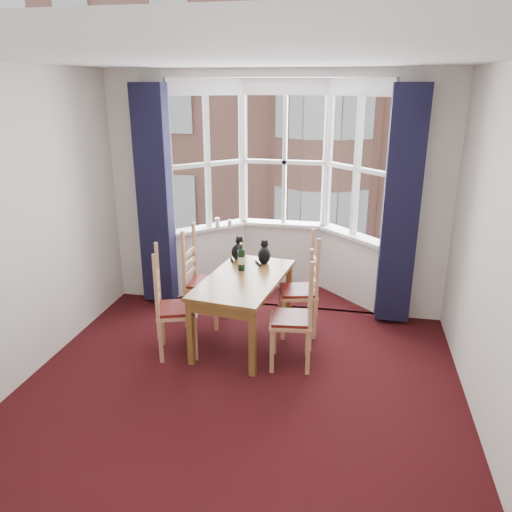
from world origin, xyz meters
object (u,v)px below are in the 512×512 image
(cat_right, at_px, (264,254))
(candle_tall, at_px, (217,222))
(chair_left_near, at_px, (168,311))
(chair_right_far, at_px, (306,292))
(chair_left_far, at_px, (198,284))
(cat_left, at_px, (238,251))
(candle_short, at_px, (230,223))
(wine_bottle, at_px, (241,258))
(dining_table, at_px, (244,285))
(chair_right_near, at_px, (300,321))

(cat_right, bearing_deg, candle_tall, 132.81)
(chair_left_near, distance_m, chair_right_far, 1.51)
(chair_left_far, relative_size, cat_left, 3.38)
(chair_left_far, xyz_separation_m, candle_short, (0.13, 1.02, 0.45))
(wine_bottle, bearing_deg, candle_short, 110.11)
(cat_right, bearing_deg, chair_right_far, -17.34)
(dining_table, height_order, cat_left, cat_left)
(dining_table, height_order, chair_left_far, chair_left_far)
(dining_table, height_order, candle_short, candle_short)
(chair_left_near, xyz_separation_m, chair_right_near, (1.33, 0.04, 0.00))
(chair_right_near, relative_size, cat_left, 3.38)
(chair_right_far, xyz_separation_m, wine_bottle, (-0.69, -0.11, 0.38))
(cat_left, relative_size, wine_bottle, 0.90)
(dining_table, bearing_deg, chair_left_near, -148.28)
(chair_left_far, height_order, cat_left, cat_left)
(cat_right, bearing_deg, chair_right_near, -59.03)
(dining_table, distance_m, chair_right_far, 0.72)
(chair_left_far, bearing_deg, dining_table, -27.94)
(chair_left_far, distance_m, chair_right_near, 1.44)
(chair_right_near, relative_size, chair_right_far, 1.00)
(chair_left_far, distance_m, candle_tall, 1.09)
(dining_table, bearing_deg, chair_right_near, -30.70)
(chair_right_near, bearing_deg, chair_left_far, 150.63)
(chair_right_far, xyz_separation_m, candle_tall, (-1.27, 0.99, 0.46))
(chair_right_far, height_order, candle_tall, candle_tall)
(wine_bottle, relative_size, candle_tall, 2.50)
(chair_right_near, xyz_separation_m, candle_tall, (-1.29, 1.70, 0.46))
(cat_left, bearing_deg, dining_table, -70.77)
(chair_left_near, relative_size, chair_right_far, 1.00)
(chair_right_near, xyz_separation_m, wine_bottle, (-0.72, 0.59, 0.38))
(cat_right, relative_size, candle_tall, 2.23)
(chair_right_near, xyz_separation_m, candle_short, (-1.13, 1.73, 0.45))
(wine_bottle, distance_m, candle_short, 1.21)
(cat_left, relative_size, cat_right, 1.00)
(cat_right, bearing_deg, chair_left_near, -132.10)
(chair_left_near, xyz_separation_m, cat_right, (0.82, 0.90, 0.35))
(chair_right_near, height_order, cat_left, cat_left)
(chair_left_near, relative_size, cat_left, 3.38)
(chair_right_far, bearing_deg, chair_right_near, -88.14)
(chair_left_far, distance_m, candle_short, 1.12)
(dining_table, xyz_separation_m, chair_left_near, (-0.69, -0.43, -0.16))
(chair_right_far, relative_size, cat_left, 3.38)
(dining_table, xyz_separation_m, chair_right_far, (0.62, 0.32, -0.16))
(cat_left, height_order, wine_bottle, wine_bottle)
(chair_left_far, bearing_deg, chair_right_near, -29.37)
(chair_right_near, xyz_separation_m, cat_right, (-0.52, 0.86, 0.35))
(cat_left, distance_m, candle_short, 0.85)
(chair_left_near, distance_m, candle_tall, 1.80)
(chair_left_near, relative_size, candle_tall, 7.58)
(chair_left_near, height_order, cat_right, cat_right)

